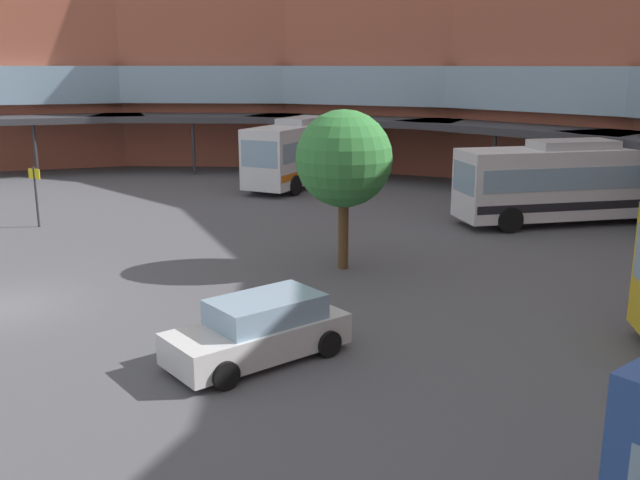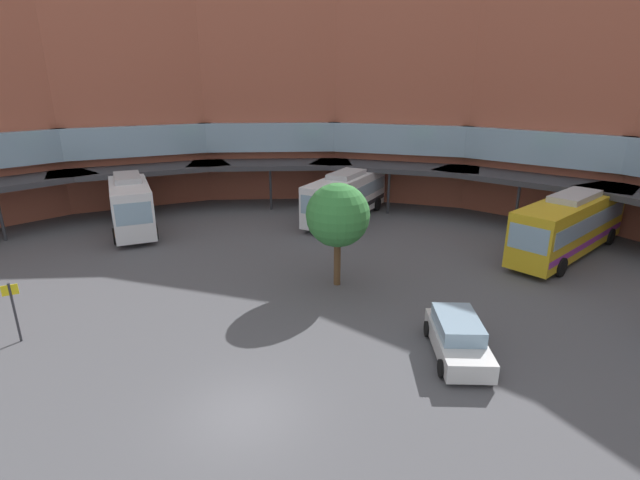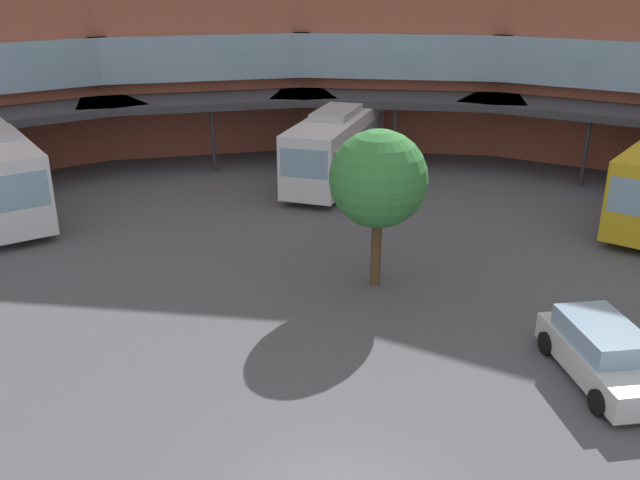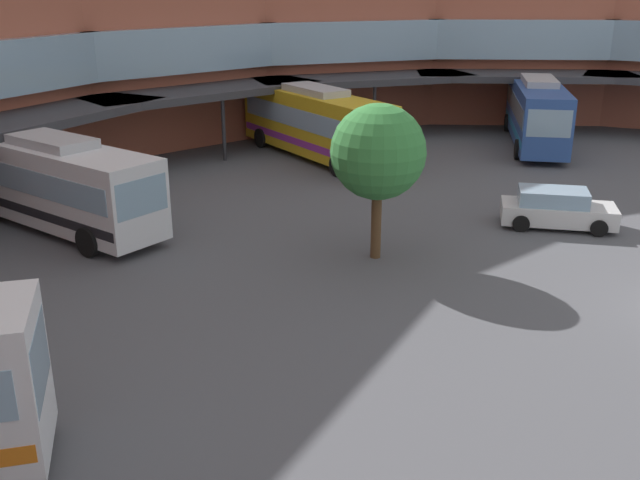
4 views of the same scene
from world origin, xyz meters
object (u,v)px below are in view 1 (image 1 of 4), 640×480
Objects in this scene: plaza_tree at (344,159)px; bus_1 at (303,151)px; bus_3 at (570,181)px; stop_sign_post at (36,191)px; parked_car at (260,330)px.

bus_1 is at bearing 163.58° from plaza_tree.
bus_3 reaches higher than stop_sign_post.
parked_car is 8.71m from plaza_tree.
bus_3 is 23.40m from stop_sign_post.
bus_3 is (14.21, 7.23, -0.12)m from bus_1.
bus_3 is 2.20× the size of parked_car.
plaza_tree reaches higher than bus_1.
bus_1 is 0.88× the size of bus_3.
plaza_tree is at bearing 41.61° from stop_sign_post.
parked_car is at bearing 25.01° from bus_1.
parked_car is at bearing -38.12° from plaza_tree.
stop_sign_post is (-8.07, -21.96, -0.26)m from bus_3.
bus_3 is 1.90× the size of plaza_tree.
plaza_tree is (-6.42, 5.03, 3.07)m from parked_car.
bus_1 is 15.97m from stop_sign_post.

